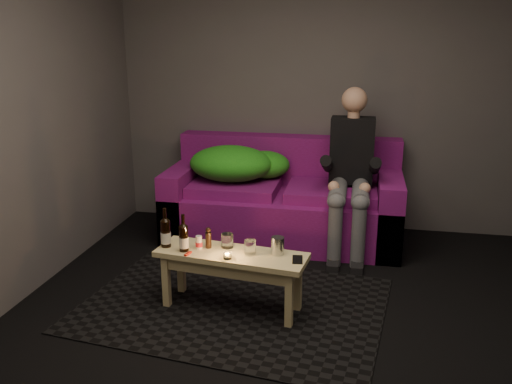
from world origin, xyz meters
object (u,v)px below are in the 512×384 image
at_px(beer_bottle_b, 184,238).
at_px(steel_cup, 278,246).
at_px(sofa, 284,203).
at_px(coffee_table, 231,263).
at_px(person, 351,169).
at_px(beer_bottle_a, 166,233).

relative_size(beer_bottle_b, steel_cup, 2.17).
distance_m(sofa, coffee_table, 1.50).
xyz_separation_m(sofa, beer_bottle_b, (-0.48, -1.53, 0.20)).
bearing_deg(sofa, person, -15.98).
distance_m(sofa, beer_bottle_b, 1.61).
bearing_deg(beer_bottle_a, sofa, 66.72).
bearing_deg(steel_cup, beer_bottle_a, -178.84).
relative_size(sofa, beer_bottle_a, 7.55).
height_order(person, beer_bottle_b, person).
xyz_separation_m(beer_bottle_a, beer_bottle_b, (0.15, -0.05, -0.01)).
xyz_separation_m(sofa, beer_bottle_a, (-0.63, -1.47, 0.20)).
distance_m(person, coffee_table, 1.57).
relative_size(sofa, steel_cup, 17.50).
bearing_deg(steel_cup, sofa, 96.45).
bearing_deg(coffee_table, sofa, 84.07).
distance_m(sofa, steel_cup, 1.48).
bearing_deg(steel_cup, coffee_table, -174.33).
height_order(beer_bottle_a, beer_bottle_b, beer_bottle_a).
distance_m(sofa, person, 0.76).
xyz_separation_m(coffee_table, steel_cup, (0.32, 0.03, 0.14)).
distance_m(person, steel_cup, 1.38).
xyz_separation_m(sofa, person, (0.61, -0.18, 0.41)).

